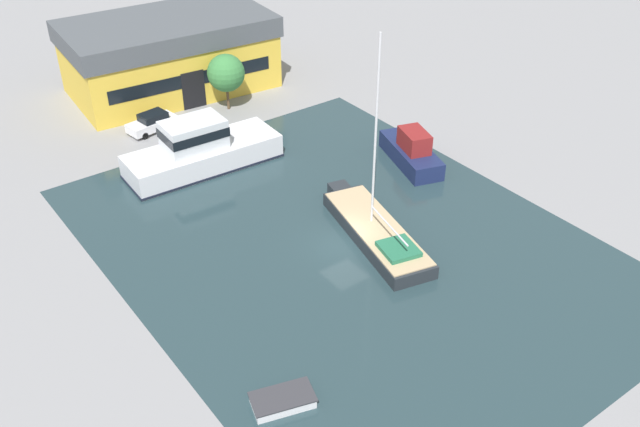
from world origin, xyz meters
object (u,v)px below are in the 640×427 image
Objects in this scene: quay_tree_near_building at (226,73)px; parked_car at (152,122)px; sailboat_moored at (376,231)px; cabin_boat at (412,151)px; small_dinghy at (283,400)px; warehouse_building at (170,54)px; motor_cruiser at (201,151)px.

quay_tree_near_building is 7.89m from parked_car.
cabin_boat is at bearing 47.67° from sailboat_moored.
sailboat_moored is 3.94× the size of small_dinghy.
warehouse_building is 5.48× the size of small_dinghy.
small_dinghy is at bearing 162.91° from motor_cruiser.
sailboat_moored is 15.50m from small_dinghy.
small_dinghy is 26.26m from cabin_boat.
parked_car is (-7.43, 0.05, -2.65)m from quay_tree_near_building.
sailboat_moored reaches higher than small_dinghy.
quay_tree_near_building is 35.38m from small_dinghy.
small_dinghy is at bearing -104.81° from warehouse_building.
sailboat_moored is 10.77m from cabin_boat.
motor_cruiser is at bearing -104.48° from warehouse_building.
quay_tree_near_building is 0.70× the size of cabin_boat.
sailboat_moored is at bearing -160.43° from motor_cruiser.
quay_tree_near_building reaches higher than cabin_boat.
warehouse_building is at bearing -46.27° from parked_car.
quay_tree_near_building is at bearing -70.53° from warehouse_building.
warehouse_building is 41.22m from small_dinghy.
motor_cruiser is (-7.12, -8.02, -1.96)m from quay_tree_near_building.
motor_cruiser is at bearing 120.17° from sailboat_moored.
small_dinghy is 0.48× the size of cabin_boat.
motor_cruiser is 25.09m from small_dinghy.
motor_cruiser is (0.31, -8.08, 0.69)m from parked_car.
cabin_boat is at bearing -69.46° from quay_tree_near_building.
motor_cruiser is at bearing -131.60° from quay_tree_near_building.
small_dinghy is (-8.37, -23.62, -1.19)m from motor_cruiser.
cabin_boat is (21.97, 14.37, 0.75)m from small_dinghy.
motor_cruiser reaches higher than cabin_boat.
small_dinghy is (-8.06, -31.70, -0.50)m from parked_car.
motor_cruiser is (-5.21, -15.17, -1.94)m from warehouse_building.
small_dinghy is at bearing -129.18° from cabin_boat.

